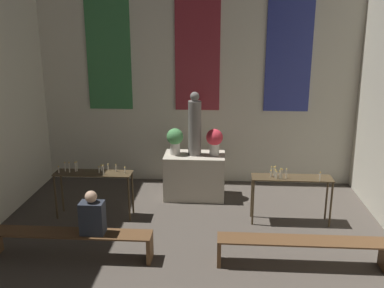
{
  "coord_description": "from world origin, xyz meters",
  "views": [
    {
      "loc": [
        0.51,
        2.6,
        3.52
      ],
      "look_at": [
        0.0,
        10.13,
        1.37
      ],
      "focal_mm": 40.0,
      "sensor_mm": 36.0,
      "label": 1
    }
  ],
  "objects_px": {
    "pew_back_right": "(301,246)",
    "person_seated": "(92,215)",
    "altar": "(195,176)",
    "statue": "(195,126)",
    "pew_back_left": "(71,238)",
    "candle_rack_right": "(291,184)",
    "flower_vase_right": "(214,140)",
    "candle_rack_left": "(93,179)",
    "flower_vase_left": "(175,139)"
  },
  "relations": [
    {
      "from": "altar",
      "to": "flower_vase_left",
      "type": "bearing_deg",
      "value": -180.0
    },
    {
      "from": "pew_back_right",
      "to": "person_seated",
      "type": "distance_m",
      "value": 3.16
    },
    {
      "from": "pew_back_left",
      "to": "person_seated",
      "type": "xyz_separation_m",
      "value": [
        0.35,
        -0.0,
        0.4
      ]
    },
    {
      "from": "altar",
      "to": "flower_vase_right",
      "type": "height_order",
      "value": "flower_vase_right"
    },
    {
      "from": "altar",
      "to": "pew_back_right",
      "type": "relative_size",
      "value": 0.49
    },
    {
      "from": "statue",
      "to": "pew_back_right",
      "type": "height_order",
      "value": "statue"
    },
    {
      "from": "pew_back_left",
      "to": "pew_back_right",
      "type": "xyz_separation_m",
      "value": [
        3.49,
        0.0,
        0.0
      ]
    },
    {
      "from": "flower_vase_right",
      "to": "person_seated",
      "type": "relative_size",
      "value": 0.79
    },
    {
      "from": "candle_rack_left",
      "to": "pew_back_left",
      "type": "distance_m",
      "value": 1.55
    },
    {
      "from": "pew_back_left",
      "to": "pew_back_right",
      "type": "relative_size",
      "value": 1.0
    },
    {
      "from": "pew_back_left",
      "to": "pew_back_right",
      "type": "bearing_deg",
      "value": 0.0
    },
    {
      "from": "altar",
      "to": "flower_vase_left",
      "type": "xyz_separation_m",
      "value": [
        -0.4,
        -0.0,
        0.78
      ]
    },
    {
      "from": "flower_vase_right",
      "to": "pew_back_left",
      "type": "height_order",
      "value": "flower_vase_right"
    },
    {
      "from": "statue",
      "to": "candle_rack_right",
      "type": "distance_m",
      "value": 2.23
    },
    {
      "from": "candle_rack_left",
      "to": "candle_rack_right",
      "type": "relative_size",
      "value": 1.0
    },
    {
      "from": "candle_rack_left",
      "to": "pew_back_left",
      "type": "bearing_deg",
      "value": -87.52
    },
    {
      "from": "flower_vase_right",
      "to": "candle_rack_left",
      "type": "height_order",
      "value": "flower_vase_right"
    },
    {
      "from": "altar",
      "to": "flower_vase_right",
      "type": "relative_size",
      "value": 2.27
    },
    {
      "from": "person_seated",
      "to": "candle_rack_right",
      "type": "bearing_deg",
      "value": 25.01
    },
    {
      "from": "candle_rack_left",
      "to": "person_seated",
      "type": "height_order",
      "value": "person_seated"
    },
    {
      "from": "statue",
      "to": "pew_back_right",
      "type": "relative_size",
      "value": 0.52
    },
    {
      "from": "flower_vase_left",
      "to": "pew_back_right",
      "type": "height_order",
      "value": "flower_vase_left"
    },
    {
      "from": "altar",
      "to": "candle_rack_right",
      "type": "height_order",
      "value": "candle_rack_right"
    },
    {
      "from": "statue",
      "to": "candle_rack_left",
      "type": "relative_size",
      "value": 0.91
    },
    {
      "from": "altar",
      "to": "flower_vase_right",
      "type": "xyz_separation_m",
      "value": [
        0.4,
        -0.0,
        0.78
      ]
    },
    {
      "from": "statue",
      "to": "pew_back_left",
      "type": "height_order",
      "value": "statue"
    },
    {
      "from": "pew_back_left",
      "to": "flower_vase_left",
      "type": "bearing_deg",
      "value": 62.21
    },
    {
      "from": "altar",
      "to": "person_seated",
      "type": "height_order",
      "value": "person_seated"
    },
    {
      "from": "candle_rack_right",
      "to": "altar",
      "type": "bearing_deg",
      "value": 149.33
    },
    {
      "from": "flower_vase_left",
      "to": "candle_rack_left",
      "type": "distance_m",
      "value": 1.83
    },
    {
      "from": "altar",
      "to": "statue",
      "type": "bearing_deg",
      "value": -90.0
    },
    {
      "from": "candle_rack_right",
      "to": "person_seated",
      "type": "xyz_separation_m",
      "value": [
        -3.19,
        -1.49,
        -0.02
      ]
    },
    {
      "from": "pew_back_right",
      "to": "person_seated",
      "type": "height_order",
      "value": "person_seated"
    },
    {
      "from": "altar",
      "to": "pew_back_left",
      "type": "height_order",
      "value": "altar"
    },
    {
      "from": "candle_rack_left",
      "to": "pew_back_right",
      "type": "bearing_deg",
      "value": -22.74
    },
    {
      "from": "altar",
      "to": "flower_vase_left",
      "type": "distance_m",
      "value": 0.88
    },
    {
      "from": "statue",
      "to": "pew_back_left",
      "type": "distance_m",
      "value": 3.31
    },
    {
      "from": "flower_vase_right",
      "to": "candle_rack_left",
      "type": "distance_m",
      "value": 2.5
    },
    {
      "from": "flower_vase_right",
      "to": "candle_rack_right",
      "type": "bearing_deg",
      "value": -37.36
    },
    {
      "from": "person_seated",
      "to": "pew_back_left",
      "type": "bearing_deg",
      "value": 180.0
    },
    {
      "from": "candle_rack_left",
      "to": "statue",
      "type": "bearing_deg",
      "value": 30.38
    },
    {
      "from": "statue",
      "to": "person_seated",
      "type": "bearing_deg",
      "value": -118.59
    },
    {
      "from": "statue",
      "to": "candle_rack_left",
      "type": "height_order",
      "value": "statue"
    },
    {
      "from": "altar",
      "to": "pew_back_left",
      "type": "bearing_deg",
      "value": -124.38
    },
    {
      "from": "statue",
      "to": "pew_back_left",
      "type": "relative_size",
      "value": 0.52
    },
    {
      "from": "flower_vase_right",
      "to": "person_seated",
      "type": "distance_m",
      "value": 3.16
    },
    {
      "from": "candle_rack_right",
      "to": "pew_back_right",
      "type": "distance_m",
      "value": 1.54
    },
    {
      "from": "altar",
      "to": "statue",
      "type": "xyz_separation_m",
      "value": [
        0.0,
        -0.0,
        1.06
      ]
    },
    {
      "from": "flower_vase_right",
      "to": "altar",
      "type": "bearing_deg",
      "value": 180.0
    },
    {
      "from": "candle_rack_right",
      "to": "statue",
      "type": "bearing_deg",
      "value": 149.33
    }
  ]
}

